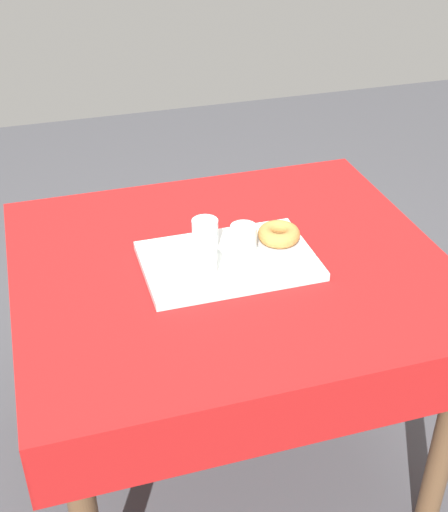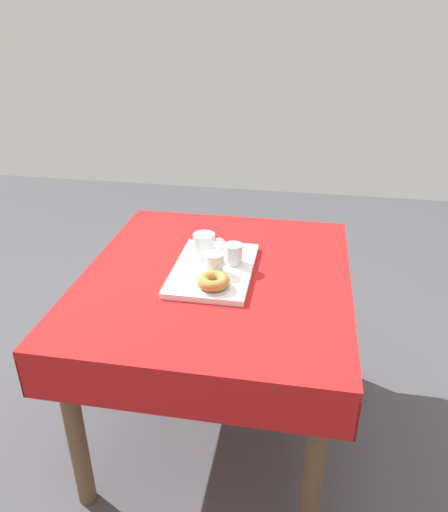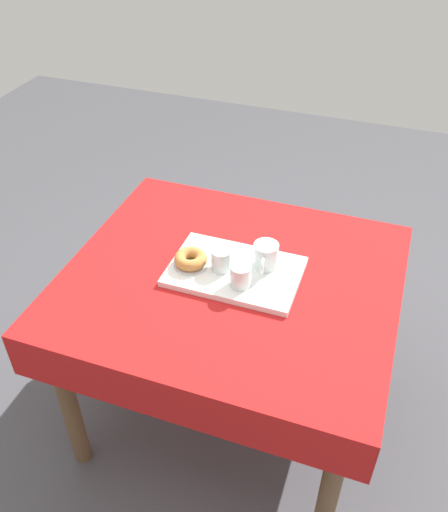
{
  "view_description": "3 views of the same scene",
  "coord_description": "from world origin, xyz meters",
  "px_view_note": "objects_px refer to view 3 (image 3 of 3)",
  "views": [
    {
      "loc": [
        -0.44,
        -1.41,
        1.71
      ],
      "look_at": [
        -0.03,
        -0.04,
        0.78
      ],
      "focal_mm": 48.11,
      "sensor_mm": 36.0,
      "label": 1
    },
    {
      "loc": [
        1.55,
        0.3,
        1.62
      ],
      "look_at": [
        -0.03,
        0.02,
        0.79
      ],
      "focal_mm": 34.27,
      "sensor_mm": 36.0,
      "label": 2
    },
    {
      "loc": [
        -0.44,
        1.32,
        1.93
      ],
      "look_at": [
        0.03,
        -0.02,
        0.8
      ],
      "focal_mm": 38.3,
      "sensor_mm": 36.0,
      "label": 3
    }
  ],
  "objects_px": {
    "water_glass_near": "(241,277)",
    "water_glass_far": "(222,260)",
    "tea_mug_left": "(266,256)",
    "dining_table": "(231,299)",
    "donut_plate_left": "(191,264)",
    "serving_tray": "(235,272)",
    "sugar_donut_left": "(191,259)"
  },
  "relations": [
    {
      "from": "dining_table",
      "to": "water_glass_near",
      "type": "xyz_separation_m",
      "value": [
        -0.05,
        0.06,
        0.16
      ]
    },
    {
      "from": "tea_mug_left",
      "to": "water_glass_far",
      "type": "height_order",
      "value": "tea_mug_left"
    },
    {
      "from": "dining_table",
      "to": "serving_tray",
      "type": "bearing_deg",
      "value": -128.03
    },
    {
      "from": "dining_table",
      "to": "water_glass_near",
      "type": "relative_size",
      "value": 14.41
    },
    {
      "from": "sugar_donut_left",
      "to": "donut_plate_left",
      "type": "bearing_deg",
      "value": 90.0
    },
    {
      "from": "serving_tray",
      "to": "sugar_donut_left",
      "type": "height_order",
      "value": "sugar_donut_left"
    },
    {
      "from": "dining_table",
      "to": "water_glass_far",
      "type": "bearing_deg",
      "value": -7.55
    },
    {
      "from": "dining_table",
      "to": "donut_plate_left",
      "type": "xyz_separation_m",
      "value": [
        0.14,
        0.02,
        0.13
      ]
    },
    {
      "from": "serving_tray",
      "to": "tea_mug_left",
      "type": "bearing_deg",
      "value": -150.68
    },
    {
      "from": "dining_table",
      "to": "water_glass_far",
      "type": "xyz_separation_m",
      "value": [
        0.03,
        -0.0,
        0.16
      ]
    },
    {
      "from": "donut_plate_left",
      "to": "sugar_donut_left",
      "type": "bearing_deg",
      "value": -90.0
    },
    {
      "from": "sugar_donut_left",
      "to": "serving_tray",
      "type": "bearing_deg",
      "value": -168.84
    },
    {
      "from": "serving_tray",
      "to": "tea_mug_left",
      "type": "height_order",
      "value": "tea_mug_left"
    },
    {
      "from": "donut_plate_left",
      "to": "sugar_donut_left",
      "type": "relative_size",
      "value": 1.05
    },
    {
      "from": "tea_mug_left",
      "to": "donut_plate_left",
      "type": "bearing_deg",
      "value": 18.55
    },
    {
      "from": "tea_mug_left",
      "to": "water_glass_near",
      "type": "distance_m",
      "value": 0.13
    },
    {
      "from": "tea_mug_left",
      "to": "donut_plate_left",
      "type": "relative_size",
      "value": 1.09
    },
    {
      "from": "water_glass_far",
      "to": "sugar_donut_left",
      "type": "distance_m",
      "value": 0.11
    },
    {
      "from": "serving_tray",
      "to": "sugar_donut_left",
      "type": "xyz_separation_m",
      "value": [
        0.15,
        0.03,
        0.04
      ]
    },
    {
      "from": "tea_mug_left",
      "to": "water_glass_far",
      "type": "distance_m",
      "value": 0.15
    },
    {
      "from": "serving_tray",
      "to": "donut_plate_left",
      "type": "distance_m",
      "value": 0.15
    },
    {
      "from": "tea_mug_left",
      "to": "water_glass_near",
      "type": "relative_size",
      "value": 1.67
    },
    {
      "from": "water_glass_far",
      "to": "tea_mug_left",
      "type": "bearing_deg",
      "value": -156.49
    },
    {
      "from": "dining_table",
      "to": "tea_mug_left",
      "type": "distance_m",
      "value": 0.21
    },
    {
      "from": "water_glass_near",
      "to": "water_glass_far",
      "type": "bearing_deg",
      "value": -35.41
    },
    {
      "from": "tea_mug_left",
      "to": "water_glass_far",
      "type": "xyz_separation_m",
      "value": [
        0.13,
        0.06,
        -0.01
      ]
    },
    {
      "from": "water_glass_near",
      "to": "donut_plate_left",
      "type": "distance_m",
      "value": 0.2
    },
    {
      "from": "water_glass_far",
      "to": "serving_tray",
      "type": "bearing_deg",
      "value": -169.96
    },
    {
      "from": "water_glass_near",
      "to": "dining_table",
      "type": "bearing_deg",
      "value": -47.7
    },
    {
      "from": "tea_mug_left",
      "to": "sugar_donut_left",
      "type": "relative_size",
      "value": 1.15
    },
    {
      "from": "dining_table",
      "to": "water_glass_far",
      "type": "height_order",
      "value": "water_glass_far"
    },
    {
      "from": "serving_tray",
      "to": "donut_plate_left",
      "type": "height_order",
      "value": "donut_plate_left"
    }
  ]
}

